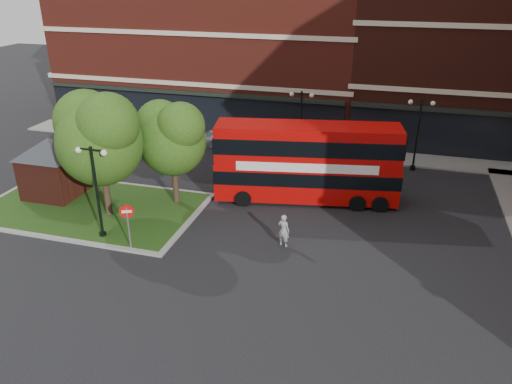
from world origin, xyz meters
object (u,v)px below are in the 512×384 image
(woman, at_px, (284,230))
(car_silver, at_px, (232,138))
(bus, at_px, (307,158))
(car_white, at_px, (350,154))

(woman, xyz_separation_m, car_silver, (-7.29, 13.66, -0.12))
(bus, bearing_deg, woman, -100.67)
(car_white, bearing_deg, car_silver, 76.64)
(woman, distance_m, car_silver, 15.48)
(bus, xyz_separation_m, car_white, (1.95, 6.80, -1.95))
(woman, height_order, car_silver, woman)
(woman, relative_size, car_silver, 0.40)
(car_silver, bearing_deg, woman, -153.54)
(woman, bearing_deg, car_white, -81.53)
(car_silver, distance_m, car_white, 9.34)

